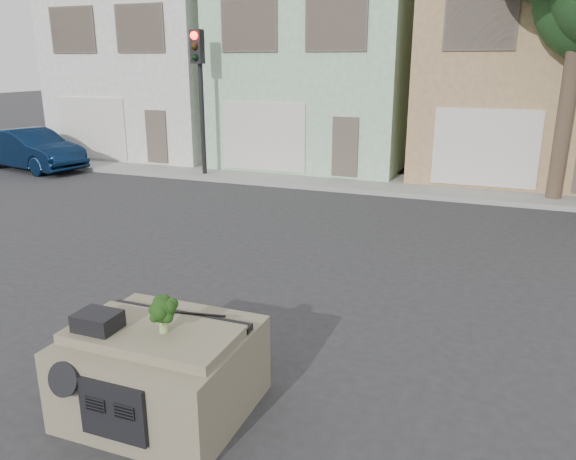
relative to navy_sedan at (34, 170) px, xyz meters
The scene contains 12 objects.
ground_plane 15.95m from the navy_sedan, 32.50° to the right, with size 120.00×120.00×0.00m, color #303033.
sidewalk 13.59m from the navy_sedan, ahead, with size 40.00×3.00×0.15m, color gray.
townhouse_white 7.45m from the navy_sedan, 67.52° to the left, with size 7.20×8.20×7.55m, color silver.
townhouse_mint 12.19m from the navy_sedan, 30.78° to the left, with size 7.20×8.20×7.55m, color #A6D1A8.
townhouse_tan 18.82m from the navy_sedan, 18.76° to the left, with size 7.20×8.20×7.55m, color tan.
navy_sedan is the anchor object (origin of this frame).
traffic_signal 7.46m from the navy_sedan, ahead, with size 0.40×0.40×5.10m, color black.
tree_near 18.98m from the navy_sedan, ahead, with size 4.40×4.00×8.50m, color #1C3F1C.
car_dashboard 17.75m from the navy_sedan, 40.70° to the right, with size 2.00×1.80×1.12m, color #7B7259.
instrument_hump 17.59m from the navy_sedan, 42.80° to the right, with size 0.48×0.38×0.20m, color black.
wiper_arm 17.75m from the navy_sedan, 39.17° to the right, with size 0.70×0.03×0.02m, color black.
broccoli 18.00m from the navy_sedan, 40.73° to the right, with size 0.34×0.34×0.41m, color black.
Camera 1 is at (3.50, -7.95, 4.03)m, focal length 35.00 mm.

